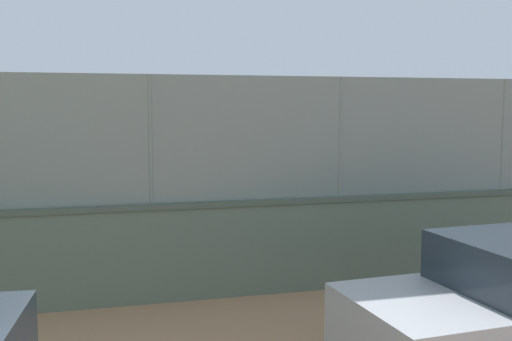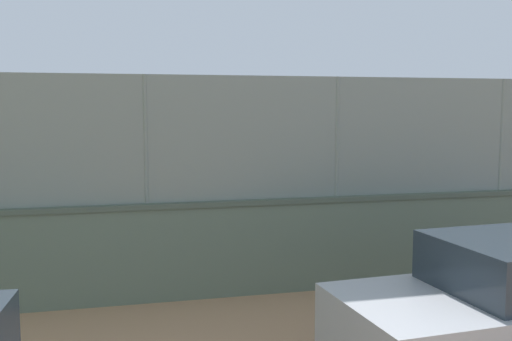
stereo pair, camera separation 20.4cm
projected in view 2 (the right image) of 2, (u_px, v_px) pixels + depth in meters
The scene contains 8 objects.
ground_plane at pixel (218, 185), 23.25m from camera, with size 260.00×260.00×0.00m, color tan.
perimeter_wall at pixel (335, 241), 10.03m from camera, with size 25.31×1.05×1.54m.
fence_panel_on_wall at pixel (337, 137), 9.84m from camera, with size 24.87×0.76×1.97m.
player_crossing_court at pixel (253, 203), 12.57m from camera, with size 0.85×1.10×1.68m.
player_at_service_line at pixel (239, 159), 24.66m from camera, with size 1.11×0.80×1.52m.
player_foreground_swinging at pixel (190, 191), 14.41m from camera, with size 1.27×0.79×1.69m.
sports_ball at pixel (254, 255), 11.88m from camera, with size 0.20×0.20×0.20m, color #3399D8.
courtside_bench at pixel (35, 261), 9.96m from camera, with size 1.61×0.42×0.87m.
Camera 2 is at (4.75, 22.62, 3.02)m, focal length 42.03 mm.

